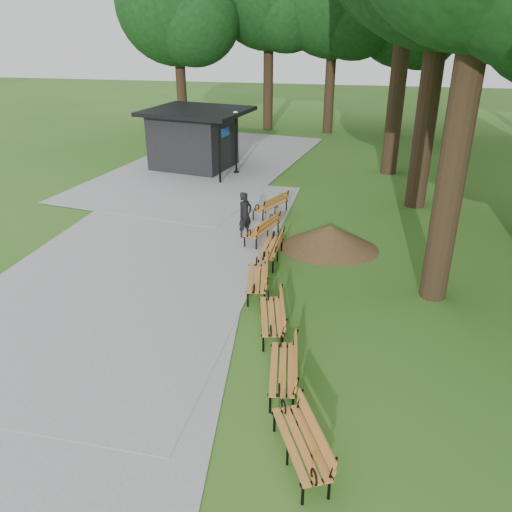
% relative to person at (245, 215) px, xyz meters
% --- Properties ---
extents(ground, '(100.00, 100.00, 0.00)m').
position_rel_person_xyz_m(ground, '(1.06, -4.94, -0.81)').
color(ground, '#2F621C').
rests_on(ground, ground).
extents(path, '(12.00, 38.00, 0.06)m').
position_rel_person_xyz_m(path, '(-2.94, -1.94, -0.78)').
color(path, gray).
rests_on(path, ground).
extents(person, '(0.65, 0.71, 1.62)m').
position_rel_person_xyz_m(person, '(0.00, 0.00, 0.00)').
color(person, black).
rests_on(person, ground).
extents(kiosk, '(5.41, 4.93, 2.93)m').
position_rel_person_xyz_m(kiosk, '(-4.40, 8.51, 0.65)').
color(kiosk, black).
rests_on(kiosk, ground).
extents(lamp_post, '(0.32, 0.32, 2.98)m').
position_rel_person_xyz_m(lamp_post, '(-2.06, 7.80, 1.35)').
color(lamp_post, black).
rests_on(lamp_post, ground).
extents(dirt_mound, '(2.75, 2.75, 0.81)m').
position_rel_person_xyz_m(dirt_mound, '(2.92, -0.43, -0.40)').
color(dirt_mound, '#47301C').
rests_on(dirt_mound, ground).
extents(bench_0, '(1.37, 1.99, 0.88)m').
position_rel_person_xyz_m(bench_0, '(2.96, -9.69, -0.37)').
color(bench_0, '#C5712D').
rests_on(bench_0, ground).
extents(bench_1, '(0.86, 1.96, 0.88)m').
position_rel_person_xyz_m(bench_1, '(2.38, -7.72, -0.37)').
color(bench_1, '#C5712D').
rests_on(bench_1, ground).
extents(bench_2, '(1.00, 1.99, 0.88)m').
position_rel_person_xyz_m(bench_2, '(1.83, -5.73, -0.37)').
color(bench_2, '#C5712D').
rests_on(bench_2, ground).
extents(bench_3, '(0.91, 1.97, 0.88)m').
position_rel_person_xyz_m(bench_3, '(1.13, -3.81, -0.37)').
color(bench_3, '#C5712D').
rests_on(bench_3, ground).
extents(bench_4, '(0.68, 1.91, 0.88)m').
position_rel_person_xyz_m(bench_4, '(1.17, -1.76, -0.37)').
color(bench_4, '#C5712D').
rests_on(bench_4, ground).
extents(bench_5, '(1.18, 2.00, 0.88)m').
position_rel_person_xyz_m(bench_5, '(0.62, -0.20, -0.37)').
color(bench_5, '#C5712D').
rests_on(bench_5, ground).
extents(bench_6, '(1.37, 1.99, 0.88)m').
position_rel_person_xyz_m(bench_6, '(0.51, 2.26, -0.37)').
color(bench_6, '#C5712D').
rests_on(bench_6, ground).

